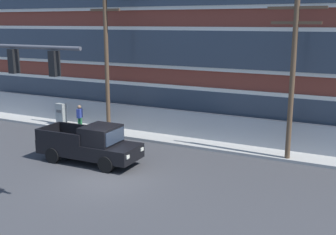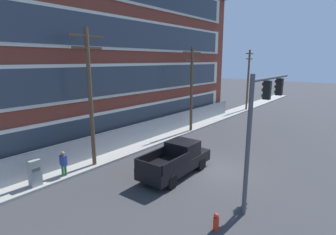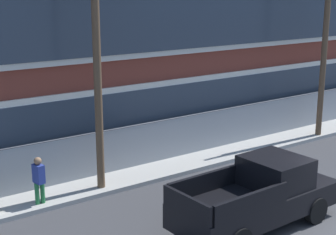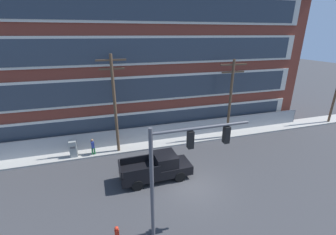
# 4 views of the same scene
# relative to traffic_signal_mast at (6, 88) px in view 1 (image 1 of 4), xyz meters

# --- Properties ---
(ground_plane) EXTENTS (160.00, 160.00, 0.00)m
(ground_plane) POSITION_rel_traffic_signal_mast_xyz_m (2.20, 3.31, -4.51)
(ground_plane) COLOR #38383A
(sidewalk_building_side) EXTENTS (80.00, 2.18, 0.16)m
(sidewalk_building_side) POSITION_rel_traffic_signal_mast_xyz_m (2.20, 10.60, -4.43)
(sidewalk_building_side) COLOR #9E9B93
(sidewalk_building_side) RESTS_ON ground
(brick_mill_building) EXTENTS (36.56, 8.59, 14.45)m
(brick_mill_building) POSITION_rel_traffic_signal_mast_xyz_m (0.61, 15.69, 2.72)
(brick_mill_building) COLOR brown
(brick_mill_building) RESTS_ON ground
(chain_link_fence) EXTENTS (32.67, 0.06, 1.78)m
(chain_link_fence) POSITION_rel_traffic_signal_mast_xyz_m (2.59, 11.10, -3.61)
(chain_link_fence) COLOR gray
(chain_link_fence) RESTS_ON ground
(traffic_signal_mast) EXTENTS (5.22, 0.43, 6.41)m
(traffic_signal_mast) POSITION_rel_traffic_signal_mast_xyz_m (0.00, 0.00, 0.00)
(traffic_signal_mast) COLOR #4C4C51
(traffic_signal_mast) RESTS_ON ground
(pickup_truck_black) EXTENTS (5.42, 2.14, 1.98)m
(pickup_truck_black) POSITION_rel_traffic_signal_mast_xyz_m (0.06, 4.98, -3.57)
(pickup_truck_black) COLOR black
(pickup_truck_black) RESTS_ON ground
(utility_pole_near_corner) EXTENTS (2.44, 0.26, 8.89)m
(utility_pole_near_corner) POSITION_rel_traffic_signal_mast_xyz_m (-2.39, 9.99, 0.39)
(utility_pole_near_corner) COLOR brown
(utility_pole_near_corner) RESTS_ON ground
(utility_pole_midblock) EXTENTS (2.79, 0.26, 8.14)m
(utility_pole_midblock) POSITION_rel_traffic_signal_mast_xyz_m (8.85, 9.78, 0.06)
(utility_pole_midblock) COLOR brown
(utility_pole_midblock) RESTS_ON ground
(electrical_cabinet) EXTENTS (0.60, 0.46, 1.65)m
(electrical_cabinet) POSITION_rel_traffic_signal_mast_xyz_m (-6.27, 10.01, -3.69)
(electrical_cabinet) COLOR #939993
(electrical_cabinet) RESTS_ON ground
(pedestrian_near_cabinet) EXTENTS (0.32, 0.43, 1.69)m
(pedestrian_near_cabinet) POSITION_rel_traffic_signal_mast_xyz_m (-4.62, 9.91, -3.54)
(pedestrian_near_cabinet) COLOR #236B38
(pedestrian_near_cabinet) RESTS_ON ground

